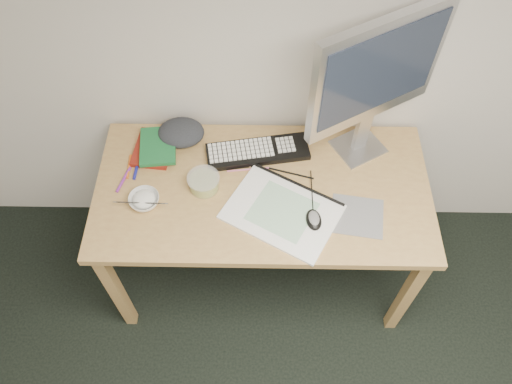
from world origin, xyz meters
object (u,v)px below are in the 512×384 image
(keyboard, at_px, (258,152))
(monitor, at_px, (377,75))
(desk, at_px, (262,199))
(sketchpad, at_px, (282,212))
(rice_bowl, at_px, (144,200))

(keyboard, bearing_deg, monitor, -4.41)
(desk, relative_size, sketchpad, 3.25)
(sketchpad, distance_m, keyboard, 0.32)
(desk, xyz_separation_m, rice_bowl, (-0.48, -0.08, 0.10))
(sketchpad, distance_m, monitor, 0.64)
(desk, relative_size, rice_bowl, 11.24)
(sketchpad, height_order, rice_bowl, rice_bowl)
(keyboard, height_order, rice_bowl, rice_bowl)
(sketchpad, distance_m, rice_bowl, 0.56)
(monitor, bearing_deg, desk, 177.96)
(desk, xyz_separation_m, sketchpad, (0.08, -0.12, 0.09))
(sketchpad, bearing_deg, keyboard, 137.59)
(desk, height_order, keyboard, keyboard)
(desk, height_order, monitor, monitor)
(sketchpad, bearing_deg, desk, 152.34)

